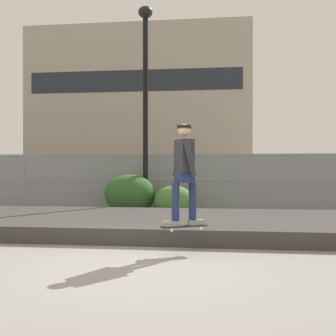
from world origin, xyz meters
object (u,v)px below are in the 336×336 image
parked_car_near (81,180)px  shrub_center (174,201)px  shrub_left (130,194)px  street_lamp (145,84)px  skater (184,168)px  skateboard (184,226)px  parked_car_mid (221,181)px

parked_car_near → shrub_center: size_ratio=3.90×
parked_car_near → shrub_left: parked_car_near is taller
street_lamp → shrub_center: bearing=-24.0°
skater → shrub_left: 5.91m
parked_car_near → skater: bearing=-62.6°
skater → shrub_left: skater is taller
parked_car_near → shrub_left: bearing=-55.9°
skater → shrub_center: (-0.73, 5.16, -1.00)m
skateboard → shrub_left: (-2.11, 5.46, 0.14)m
street_lamp → parked_car_near: street_lamp is taller
skater → shrub_left: size_ratio=1.09×
skater → parked_car_mid: size_ratio=0.38×
parked_car_near → parked_car_mid: same height
skater → shrub_left: (-2.11, 5.46, -0.84)m
street_lamp → shrub_center: 3.68m
parked_car_mid → shrub_left: 5.53m
parked_car_near → shrub_center: bearing=-47.4°
skater → shrub_left: bearing=111.1°
parked_car_near → parked_car_mid: size_ratio=1.00×
street_lamp → skateboard: bearing=-73.5°
skateboard → parked_car_near: 11.33m
skater → street_lamp: bearing=106.5°
shrub_center → shrub_left: bearing=168.0°
shrub_left → shrub_center: shrub_left is taller
skater → street_lamp: 6.34m
street_lamp → parked_car_mid: (2.34, 4.64, -3.15)m
street_lamp → parked_car_mid: street_lamp is taller
skater → parked_car_near: skater is taller
skateboard → shrub_left: shrub_left is taller
parked_car_near → shrub_center: (4.49, -4.89, -0.39)m
shrub_left → parked_car_near: bearing=124.1°
skater → parked_car_near: bearing=117.4°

